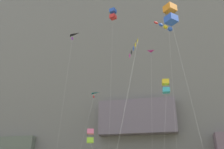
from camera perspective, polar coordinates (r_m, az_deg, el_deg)
The scene contains 10 objects.
cliff_face at distance 76.54m, azimuth 5.78°, elevation 7.98°, with size 180.00×24.37×84.21m.
kite_delta_mid_left at distance 51.11m, azimuth -4.48°, elevation -4.97°, with size 2.93×5.96×18.88m.
kite_box_low_right at distance 51.44m, azimuth 0.21°, elevation 13.18°, with size 1.35×3.87×34.05m.
kite_windsock_high_center at distance 43.17m, azimuth 11.81°, elevation 10.13°, with size 3.15×3.80×26.19m.
kite_box_upper_right at distance 32.38m, azimuth 11.79°, elevation -2.58°, with size 1.93×4.11×14.36m.
kite_banner_upper_left at distance 23.75m, azimuth 4.35°, elevation 3.22°, with size 2.34×6.92×14.61m.
kite_box_mid_center at distance 29.81m, azimuth 12.79°, elevation 12.84°, with size 2.53×3.68×20.72m.
kite_delta_low_center at distance 44.29m, azimuth 8.64°, elevation 2.14°, with size 1.36×5.28×23.53m.
kite_box_far_left at distance 24.13m, azimuth -4.79°, elevation -13.40°, with size 3.25×2.28×7.04m.
kite_delta_mid_right at distance 45.33m, azimuth -9.24°, elevation 7.61°, with size 1.98×4.70×26.19m.
Camera 1 is at (5.67, -9.58, 2.24)m, focal length 41.44 mm.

